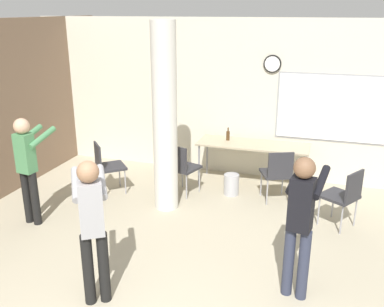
{
  "coord_description": "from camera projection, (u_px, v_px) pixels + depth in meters",
  "views": [
    {
      "loc": [
        1.44,
        -2.41,
        2.94
      ],
      "look_at": [
        -0.18,
        2.7,
        1.12
      ],
      "focal_mm": 40.0,
      "sensor_mm": 36.0,
      "label": 1
    }
  ],
  "objects": [
    {
      "name": "wall_back",
      "position": [
        243.0,
        99.0,
        7.64
      ],
      "size": [
        8.0,
        0.15,
        2.8
      ],
      "color": "beige",
      "rests_on": "ground_plane"
    },
    {
      "name": "chair_mid_room",
      "position": [
        344.0,
        194.0,
        5.9
      ],
      "size": [
        0.61,
        0.61,
        0.87
      ],
      "color": "#2D2D33",
      "rests_on": "ground_plane"
    },
    {
      "name": "waste_bin",
      "position": [
        231.0,
        184.0,
        7.08
      ],
      "size": [
        0.25,
        0.25,
        0.35
      ],
      "color": "#B2B2B7",
      "rests_on": "ground_plane"
    },
    {
      "name": "person_watching_back",
      "position": [
        28.0,
        163.0,
        5.92
      ],
      "size": [
        0.4,
        0.59,
        1.55
      ],
      "color": "black",
      "rests_on": "ground_plane"
    },
    {
      "name": "chair_near_pillar",
      "position": [
        107.0,
        164.0,
        7.04
      ],
      "size": [
        0.62,
        0.62,
        0.87
      ],
      "color": "#2D2D33",
      "rests_on": "ground_plane"
    },
    {
      "name": "person_playing_front",
      "position": [
        92.0,
        221.0,
        4.26
      ],
      "size": [
        0.56,
        0.63,
        1.58
      ],
      "color": "black",
      "rests_on": "ground_plane"
    },
    {
      "name": "support_pillar",
      "position": [
        165.0,
        120.0,
        6.24
      ],
      "size": [
        0.36,
        0.36,
        2.8
      ],
      "color": "silver",
      "rests_on": "ground_plane"
    },
    {
      "name": "folding_table",
      "position": [
        253.0,
        146.0,
        7.31
      ],
      "size": [
        1.89,
        0.64,
        0.75
      ],
      "color": "tan",
      "rests_on": "ground_plane"
    },
    {
      "name": "chair_table_left",
      "position": [
        182.0,
        165.0,
        6.97
      ],
      "size": [
        0.56,
        0.56,
        0.87
      ],
      "color": "#2D2D33",
      "rests_on": "ground_plane"
    },
    {
      "name": "bottle_on_table",
      "position": [
        228.0,
        135.0,
        7.46
      ],
      "size": [
        0.06,
        0.06,
        0.23
      ],
      "color": "#4C3319",
      "rests_on": "folding_table"
    },
    {
      "name": "chair_table_right",
      "position": [
        277.0,
        172.0,
        6.71
      ],
      "size": [
        0.58,
        0.58,
        0.87
      ],
      "color": "#2D2D33",
      "rests_on": "ground_plane"
    },
    {
      "name": "person_playing_side",
      "position": [
        301.0,
        217.0,
        4.35
      ],
      "size": [
        0.43,
        0.65,
        1.58
      ],
      "color": "#2D3347",
      "rests_on": "ground_plane"
    }
  ]
}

